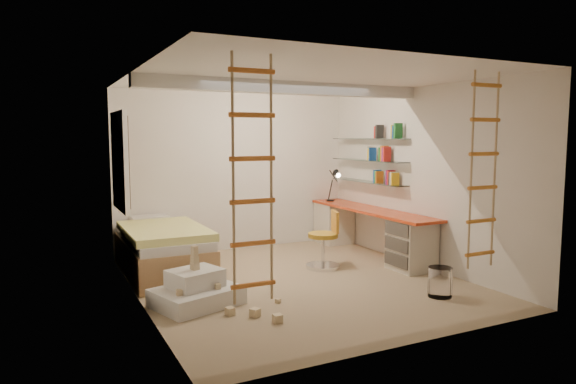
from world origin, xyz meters
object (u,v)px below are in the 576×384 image
swivel_chair (325,247)px  play_platform (196,291)px  desk (369,230)px  bed (163,250)px

swivel_chair → play_platform: 2.26m
desk → swivel_chair: (-1.05, -0.40, -0.10)m
desk → swivel_chair: size_ratio=3.39×
desk → play_platform: desk is taller
swivel_chair → desk: bearing=20.8°
swivel_chair → play_platform: size_ratio=0.78×
desk → play_platform: (-3.17, -1.17, -0.25)m
desk → swivel_chair: bearing=-159.2°
bed → play_platform: bearing=-88.9°
swivel_chair → play_platform: swivel_chair is taller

